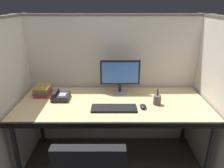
{
  "coord_description": "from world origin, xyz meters",
  "views": [
    {
      "loc": [
        -0.01,
        -1.59,
        1.68
      ],
      "look_at": [
        0.0,
        0.35,
        0.92
      ],
      "focal_mm": 33.28,
      "sensor_mm": 36.0,
      "label": 1
    }
  ],
  "objects_px": {
    "monitor_center": "(119,74)",
    "desk": "(112,107)",
    "pen_cup": "(156,100)",
    "desk_phone": "(59,96)",
    "book_stack": "(42,91)",
    "computer_mouse": "(142,106)",
    "keyboard_main": "(113,108)"
  },
  "relations": [
    {
      "from": "monitor_center",
      "to": "desk",
      "type": "bearing_deg",
      "value": -107.14
    },
    {
      "from": "monitor_center",
      "to": "pen_cup",
      "type": "distance_m",
      "value": 0.49
    },
    {
      "from": "monitor_center",
      "to": "desk_phone",
      "type": "distance_m",
      "value": 0.67
    },
    {
      "from": "pen_cup",
      "to": "book_stack",
      "type": "distance_m",
      "value": 1.22
    },
    {
      "from": "monitor_center",
      "to": "book_stack",
      "type": "relative_size",
      "value": 1.91
    },
    {
      "from": "desk_phone",
      "to": "book_stack",
      "type": "bearing_deg",
      "value": 151.49
    },
    {
      "from": "desk",
      "to": "desk_phone",
      "type": "relative_size",
      "value": 10.0
    },
    {
      "from": "pen_cup",
      "to": "book_stack",
      "type": "height_order",
      "value": "pen_cup"
    },
    {
      "from": "desk",
      "to": "pen_cup",
      "type": "bearing_deg",
      "value": -4.2
    },
    {
      "from": "desk",
      "to": "computer_mouse",
      "type": "bearing_deg",
      "value": -20.49
    },
    {
      "from": "computer_mouse",
      "to": "desk",
      "type": "bearing_deg",
      "value": 159.51
    },
    {
      "from": "book_stack",
      "to": "monitor_center",
      "type": "bearing_deg",
      "value": 3.41
    },
    {
      "from": "desk",
      "to": "book_stack",
      "type": "distance_m",
      "value": 0.8
    },
    {
      "from": "desk",
      "to": "desk_phone",
      "type": "height_order",
      "value": "desk_phone"
    },
    {
      "from": "computer_mouse",
      "to": "book_stack",
      "type": "distance_m",
      "value": 1.1
    },
    {
      "from": "keyboard_main",
      "to": "desk_phone",
      "type": "xyz_separation_m",
      "value": [
        -0.56,
        0.23,
        0.02
      ]
    },
    {
      "from": "book_stack",
      "to": "computer_mouse",
      "type": "bearing_deg",
      "value": -16.66
    },
    {
      "from": "computer_mouse",
      "to": "book_stack",
      "type": "relative_size",
      "value": 0.43
    },
    {
      "from": "computer_mouse",
      "to": "pen_cup",
      "type": "xyz_separation_m",
      "value": [
        0.15,
        0.08,
        0.03
      ]
    },
    {
      "from": "monitor_center",
      "to": "computer_mouse",
      "type": "relative_size",
      "value": 4.48
    },
    {
      "from": "book_stack",
      "to": "desk_phone",
      "type": "distance_m",
      "value": 0.25
    },
    {
      "from": "monitor_center",
      "to": "desk_phone",
      "type": "xyz_separation_m",
      "value": [
        -0.63,
        -0.17,
        -0.18
      ]
    },
    {
      "from": "computer_mouse",
      "to": "pen_cup",
      "type": "distance_m",
      "value": 0.17
    },
    {
      "from": "book_stack",
      "to": "pen_cup",
      "type": "bearing_deg",
      "value": -11.26
    },
    {
      "from": "computer_mouse",
      "to": "desk_phone",
      "type": "bearing_deg",
      "value": 166.68
    },
    {
      "from": "keyboard_main",
      "to": "pen_cup",
      "type": "bearing_deg",
      "value": 13.66
    },
    {
      "from": "computer_mouse",
      "to": "pen_cup",
      "type": "bearing_deg",
      "value": 27.39
    },
    {
      "from": "desk",
      "to": "computer_mouse",
      "type": "xyz_separation_m",
      "value": [
        0.29,
        -0.11,
        0.07
      ]
    },
    {
      "from": "desk",
      "to": "book_stack",
      "type": "bearing_deg",
      "value": 164.83
    },
    {
      "from": "monitor_center",
      "to": "keyboard_main",
      "type": "height_order",
      "value": "monitor_center"
    },
    {
      "from": "keyboard_main",
      "to": "desk_phone",
      "type": "bearing_deg",
      "value": 158.0
    },
    {
      "from": "desk",
      "to": "monitor_center",
      "type": "relative_size",
      "value": 4.42
    }
  ]
}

